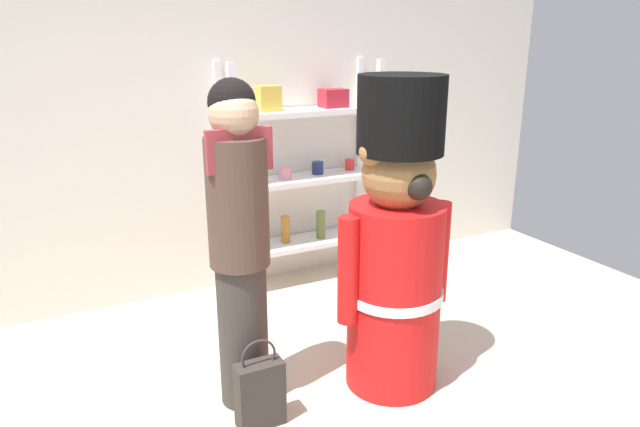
% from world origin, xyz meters
% --- Properties ---
extents(back_wall, '(6.40, 0.12, 2.60)m').
position_xyz_m(back_wall, '(0.00, 2.20, 1.30)').
color(back_wall, silver).
rests_on(back_wall, ground_plane).
extents(merchandise_shelf, '(1.20, 0.35, 1.68)m').
position_xyz_m(merchandise_shelf, '(0.85, 1.98, 0.86)').
color(merchandise_shelf, white).
rests_on(merchandise_shelf, ground_plane).
extents(teddy_bear_guard, '(0.67, 0.52, 1.67)m').
position_xyz_m(teddy_bear_guard, '(0.67, 0.47, 0.78)').
color(teddy_bear_guard, red).
rests_on(teddy_bear_guard, ground_plane).
extents(person_shopper, '(0.31, 0.30, 1.66)m').
position_xyz_m(person_shopper, '(-0.10, 0.69, 0.91)').
color(person_shopper, '#38332D').
rests_on(person_shopper, ground_plane).
extents(shopping_bag, '(0.23, 0.11, 0.47)m').
position_xyz_m(shopping_bag, '(-0.11, 0.45, 0.18)').
color(shopping_bag, '#332D28').
rests_on(shopping_bag, ground_plane).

